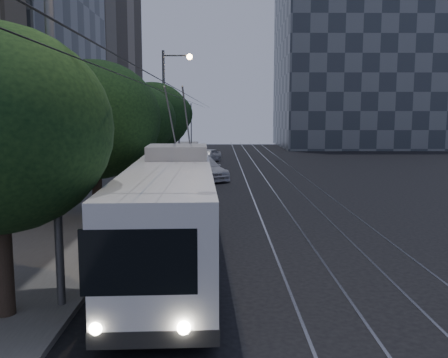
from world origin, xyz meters
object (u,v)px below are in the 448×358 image
car_white_a (178,175)px  streetlamp_near (69,27)px  trolleybus (170,215)px  car_white_b (204,169)px  car_white_c (200,159)px  car_white_d (208,155)px  streetlamp_far (169,100)px  pickup_silver (186,183)px

car_white_a → streetlamp_near: size_ratio=0.36×
trolleybus → car_white_a: trolleybus is taller
car_white_b → car_white_c: 8.66m
car_white_d → streetlamp_far: size_ratio=0.42×
trolleybus → streetlamp_near: size_ratio=1.09×
car_white_a → car_white_c: car_white_a is taller
car_white_a → streetlamp_near: 21.86m
car_white_d → streetlamp_far: streetlamp_far is taller
trolleybus → car_white_d: (0.39, 33.02, -0.99)m
trolleybus → car_white_a: size_ratio=3.02×
streetlamp_far → car_white_b: bearing=-47.0°
car_white_a → pickup_silver: bearing=-67.7°
car_white_b → car_white_d: (0.00, 12.54, -0.09)m
car_white_c → streetlamp_near: streetlamp_near is taller
trolleybus → streetlamp_far: (-2.30, 23.38, 4.03)m
car_white_b → streetlamp_near: (-2.28, -23.82, 5.88)m
streetlamp_near → car_white_d: bearing=86.4°
streetlamp_near → pickup_silver: bearing=84.9°
trolleybus → pickup_silver: (-0.43, 13.29, -0.92)m
pickup_silver → streetlamp_far: (-1.88, 10.08, 4.95)m
car_white_a → car_white_d: 15.41m
car_white_a → car_white_c: bearing=97.3°
streetlamp_far → streetlamp_near: bearing=-89.1°
car_white_c → streetlamp_near: (-1.65, -32.45, 5.99)m
car_white_b → streetlamp_far: 6.32m
car_white_c → car_white_a: bearing=-111.7°
pickup_silver → car_white_b: bearing=92.5°
car_white_d → streetlamp_near: bearing=-72.0°
trolleybus → car_white_d: 33.04m
pickup_silver → streetlamp_far: size_ratio=0.56×
car_white_c → car_white_d: bearing=63.9°
pickup_silver → car_white_d: 19.75m
car_white_d → trolleybus: bearing=-69.1°
car_white_c → streetlamp_far: streetlamp_far is taller
trolleybus → pickup_silver: size_ratio=2.29×
car_white_c → car_white_d: size_ratio=1.01×
streetlamp_near → trolleybus: bearing=60.4°
car_white_a → car_white_b: size_ratio=0.76×
car_white_a → streetlamp_near: streetlamp_near is taller
car_white_a → car_white_c: size_ratio=1.01×
pickup_silver → car_white_d: bearing=96.6°
car_white_c → streetlamp_far: 7.91m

